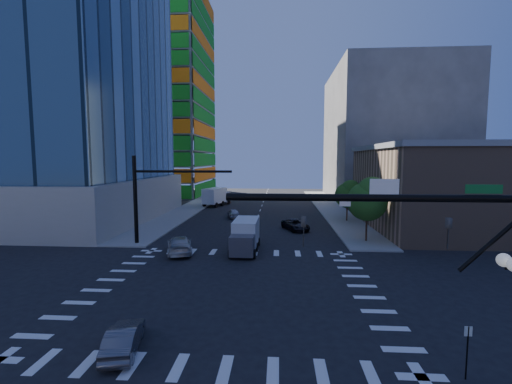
{
  "coord_description": "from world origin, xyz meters",
  "views": [
    {
      "loc": [
        3.2,
        -22.43,
        8.76
      ],
      "look_at": [
        1.15,
        8.0,
        5.85
      ],
      "focal_mm": 24.0,
      "sensor_mm": 36.0,
      "label": 1
    }
  ],
  "objects": [
    {
      "name": "bg_building_ne",
      "position": [
        27.0,
        55.0,
        14.0
      ],
      "size": [
        24.0,
        30.0,
        28.0
      ],
      "primitive_type": "cube",
      "color": "#5F5956",
      "rests_on": "ground"
    },
    {
      "name": "sidewalk_ne",
      "position": [
        12.5,
        40.0,
        0.07
      ],
      "size": [
        5.0,
        60.0,
        0.15
      ],
      "primitive_type": "cube",
      "color": "gray",
      "rests_on": "ground"
    },
    {
      "name": "car_sb_cross",
      "position": [
        -3.83,
        -7.96,
        0.61
      ],
      "size": [
        2.05,
        3.92,
        1.23
      ],
      "primitive_type": "imported",
      "rotation": [
        0.0,
        0.0,
        3.35
      ],
      "color": "#515056",
      "rests_on": "ground"
    },
    {
      "name": "construction_building",
      "position": [
        -27.41,
        61.93,
        24.61
      ],
      "size": [
        25.16,
        34.5,
        70.6
      ],
      "color": "slate",
      "rests_on": "ground"
    },
    {
      "name": "commercial_building",
      "position": [
        25.0,
        22.0,
        5.31
      ],
      "size": [
        20.5,
        22.5,
        10.6
      ],
      "color": "#8B6C51",
      "rests_on": "ground"
    },
    {
      "name": "ground",
      "position": [
        0.0,
        0.0,
        0.0
      ],
      "size": [
        160.0,
        160.0,
        0.0
      ],
      "primitive_type": "plane",
      "color": "black",
      "rests_on": "ground"
    },
    {
      "name": "signal_mast_nw",
      "position": [
        -10.0,
        11.5,
        5.49
      ],
      "size": [
        10.2,
        0.4,
        9.0
      ],
      "color": "black",
      "rests_on": "sidewalk_nw"
    },
    {
      "name": "box_truck_near",
      "position": [
        0.02,
        9.21,
        1.31
      ],
      "size": [
        2.55,
        5.72,
        2.97
      ],
      "rotation": [
        0.0,
        0.0,
        -0.02
      ],
      "color": "black",
      "rests_on": "ground"
    },
    {
      "name": "road_markings",
      "position": [
        0.0,
        0.0,
        0.01
      ],
      "size": [
        20.0,
        20.0,
        0.01
      ],
      "primitive_type": "cube",
      "color": "silver",
      "rests_on": "ground"
    },
    {
      "name": "car_nb_far",
      "position": [
        5.29,
        19.72,
        0.66
      ],
      "size": [
        3.83,
        5.26,
        1.33
      ],
      "primitive_type": "imported",
      "rotation": [
        0.0,
        0.0,
        0.38
      ],
      "color": "black",
      "rests_on": "ground"
    },
    {
      "name": "tree_north",
      "position": [
        12.93,
        25.9,
        3.99
      ],
      "size": [
        3.54,
        3.52,
        5.78
      ],
      "color": "#382316",
      "rests_on": "sidewalk_ne"
    },
    {
      "name": "car_sb_mid",
      "position": [
        -3.61,
        28.21,
        0.66
      ],
      "size": [
        2.57,
        4.14,
        1.32
      ],
      "primitive_type": "imported",
      "rotation": [
        0.0,
        0.0,
        3.42
      ],
      "color": "#A7A9AF",
      "rests_on": "ground"
    },
    {
      "name": "car_sb_near",
      "position": [
        -6.08,
        8.48,
        0.79
      ],
      "size": [
        3.7,
        5.82,
        1.57
      ],
      "primitive_type": "imported",
      "rotation": [
        0.0,
        0.0,
        3.44
      ],
      "color": "#B8B8B8",
      "rests_on": "ground"
    },
    {
      "name": "tree_south",
      "position": [
        12.63,
        13.9,
        4.69
      ],
      "size": [
        4.16,
        4.16,
        6.82
      ],
      "color": "#382316",
      "rests_on": "sidewalk_ne"
    },
    {
      "name": "no_parking_sign",
      "position": [
        10.7,
        -9.0,
        1.38
      ],
      "size": [
        0.3,
        0.06,
        2.2
      ],
      "color": "black",
      "rests_on": "ground"
    },
    {
      "name": "box_truck_far",
      "position": [
        -8.5,
        41.54,
        1.5
      ],
      "size": [
        4.58,
        7.01,
        3.4
      ],
      "rotation": [
        0.0,
        0.0,
        2.84
      ],
      "color": "black",
      "rests_on": "ground"
    },
    {
      "name": "sidewalk_nw",
      "position": [
        -12.5,
        40.0,
        0.07
      ],
      "size": [
        5.0,
        60.0,
        0.15
      ],
      "primitive_type": "cube",
      "color": "gray",
      "rests_on": "ground"
    }
  ]
}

